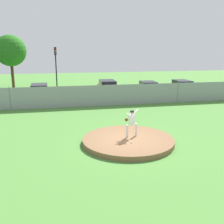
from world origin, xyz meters
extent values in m
plane|color=#4C8438|center=(0.00, 6.00, 0.00)|extent=(80.00, 80.00, 0.00)
cube|color=#2B2B2D|center=(0.00, 14.50, 0.00)|extent=(44.00, 7.00, 0.01)
cylinder|color=brown|center=(0.00, 0.00, 0.13)|extent=(5.14, 5.14, 0.27)
cylinder|color=silver|center=(-0.03, 0.16, 0.63)|extent=(0.13, 0.13, 0.73)
cylinder|color=silver|center=(0.56, 0.34, 0.63)|extent=(0.13, 0.13, 0.73)
cylinder|color=silver|center=(0.27, 0.25, 1.29)|extent=(0.32, 0.32, 0.58)
cylinder|color=silver|center=(0.45, 0.25, 1.68)|extent=(0.47, 0.22, 0.40)
cylinder|color=silver|center=(0.09, 0.25, 1.44)|extent=(0.29, 0.17, 0.46)
ellipsoid|color=#4C2D14|center=(-0.03, 0.30, 1.27)|extent=(0.20, 0.12, 0.18)
sphere|color=tan|center=(0.27, 0.25, 1.68)|extent=(0.20, 0.20, 0.20)
cylinder|color=black|center=(0.27, 0.25, 1.75)|extent=(0.21, 0.21, 0.09)
sphere|color=white|center=(-0.03, -0.77, 0.31)|extent=(0.07, 0.07, 0.07)
cube|color=gray|center=(0.00, 10.00, 0.98)|extent=(39.16, 0.03, 1.95)
cylinder|color=slate|center=(-7.83, 10.00, 1.03)|extent=(0.07, 0.07, 2.05)
cylinder|color=slate|center=(7.83, 10.00, 1.03)|extent=(0.07, 0.07, 2.05)
cube|color=silver|center=(10.38, 14.07, 0.66)|extent=(1.89, 4.36, 0.68)
cube|color=black|center=(10.38, 14.07, 1.35)|extent=(1.69, 2.42, 0.69)
cylinder|color=black|center=(10.42, 15.41, 0.32)|extent=(1.84, 0.69, 0.64)
cylinder|color=black|center=(10.34, 12.74, 0.32)|extent=(1.84, 0.69, 0.64)
cube|color=#B7BABF|center=(6.44, 14.62, 0.65)|extent=(2.08, 4.17, 0.66)
cube|color=black|center=(6.44, 14.62, 1.28)|extent=(1.81, 2.34, 0.61)
cylinder|color=black|center=(6.53, 15.87, 0.32)|extent=(1.90, 0.77, 0.64)
cylinder|color=black|center=(6.35, 13.37, 0.32)|extent=(1.90, 0.77, 0.64)
cube|color=#A81919|center=(-5.65, 14.62, 0.67)|extent=(1.92, 4.62, 0.70)
cube|color=black|center=(-5.65, 14.62, 1.31)|extent=(1.72, 2.56, 0.59)
cylinder|color=black|center=(-5.69, 16.03, 0.32)|extent=(1.87, 0.69, 0.64)
cylinder|color=black|center=(-5.60, 13.20, 0.32)|extent=(1.87, 0.69, 0.64)
cube|color=maroon|center=(1.73, 14.98, 0.72)|extent=(1.97, 4.79, 0.79)
cube|color=black|center=(1.73, 14.98, 1.46)|extent=(1.74, 2.66, 0.69)
cylinder|color=black|center=(1.78, 16.45, 0.32)|extent=(1.87, 0.71, 0.64)
cylinder|color=black|center=(1.67, 13.52, 0.32)|extent=(1.87, 0.71, 0.64)
cone|color=orange|center=(8.08, 16.54, 0.28)|extent=(0.32, 0.32, 0.55)
cube|color=black|center=(8.08, 16.54, 0.02)|extent=(0.40, 0.40, 0.03)
cylinder|color=black|center=(-3.83, 18.73, 2.71)|extent=(0.14, 0.14, 5.42)
cube|color=black|center=(-3.83, 18.55, 4.97)|extent=(0.28, 0.24, 0.90)
sphere|color=red|center=(-3.83, 18.43, 5.24)|extent=(0.18, 0.18, 0.18)
sphere|color=orange|center=(-3.83, 18.43, 4.97)|extent=(0.18, 0.18, 0.18)
sphere|color=green|center=(-3.83, 18.43, 4.70)|extent=(0.18, 0.18, 0.18)
cylinder|color=#4C331E|center=(-9.66, 23.75, 1.78)|extent=(0.37, 0.37, 3.57)
sphere|color=#256D1B|center=(-9.66, 23.75, 5.01)|extent=(4.12, 4.12, 4.12)
camera|label=1|loc=(-3.72, -13.14, 5.11)|focal=41.08mm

